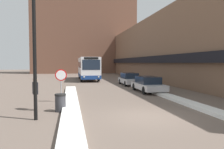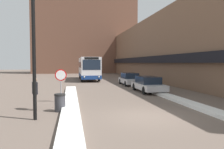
% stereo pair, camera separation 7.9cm
% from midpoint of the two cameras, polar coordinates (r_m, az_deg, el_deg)
% --- Properties ---
extents(ground_plane, '(160.00, 160.00, 0.00)m').
position_cam_midpoint_polar(ground_plane, '(10.88, 9.12, -10.80)').
color(ground_plane, '#66564C').
extents(building_row_right, '(5.50, 60.00, 9.26)m').
position_cam_midpoint_polar(building_row_right, '(36.60, 11.29, 6.15)').
color(building_row_right, brown).
rests_on(building_row_right, ground_plane).
extents(building_backdrop_far, '(26.00, 8.00, 19.56)m').
position_cam_midpoint_polar(building_backdrop_far, '(58.14, -7.02, 10.13)').
color(building_backdrop_far, brown).
rests_on(building_backdrop_far, ground_plane).
extents(snow_bank_left, '(0.90, 17.93, 0.27)m').
position_cam_midpoint_polar(snow_bank_left, '(13.23, -10.57, -7.73)').
color(snow_bank_left, silver).
rests_on(snow_bank_left, ground_plane).
extents(snow_bank_right, '(0.90, 15.76, 0.19)m').
position_cam_midpoint_polar(snow_bank_right, '(14.21, 20.14, -7.27)').
color(snow_bank_right, silver).
rests_on(snow_bank_right, ground_plane).
extents(city_bus, '(2.68, 10.56, 3.38)m').
position_cam_midpoint_polar(city_bus, '(33.62, -6.07, 1.71)').
color(city_bus, silver).
rests_on(city_bus, ground_plane).
extents(parked_car_front, '(1.92, 4.64, 1.38)m').
position_cam_midpoint_polar(parked_car_front, '(19.80, 9.53, -2.48)').
color(parked_car_front, '#B7B7BC').
rests_on(parked_car_front, ground_plane).
extents(parked_car_middle, '(1.86, 4.46, 1.42)m').
position_cam_midpoint_polar(parked_car_middle, '(25.75, 4.75, -1.15)').
color(parked_car_middle, '#B7B7BC').
rests_on(parked_car_middle, ground_plane).
extents(stop_sign, '(0.76, 0.08, 2.18)m').
position_cam_midpoint_polar(stop_sign, '(14.75, -13.07, -1.00)').
color(stop_sign, gray).
rests_on(stop_sign, ground_plane).
extents(street_lamp, '(1.46, 0.36, 6.53)m').
position_cam_midpoint_polar(street_lamp, '(10.48, -18.09, 10.77)').
color(street_lamp, black).
rests_on(street_lamp, ground_plane).
extents(pedestrian, '(0.36, 0.56, 1.79)m').
position_cam_midpoint_polar(pedestrian, '(12.68, -19.33, -4.00)').
color(pedestrian, brown).
rests_on(pedestrian, ground_plane).
extents(trash_bin, '(0.59, 0.59, 0.95)m').
position_cam_midpoint_polar(trash_bin, '(12.06, -13.26, -7.14)').
color(trash_bin, '#38383D').
rests_on(trash_bin, ground_plane).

